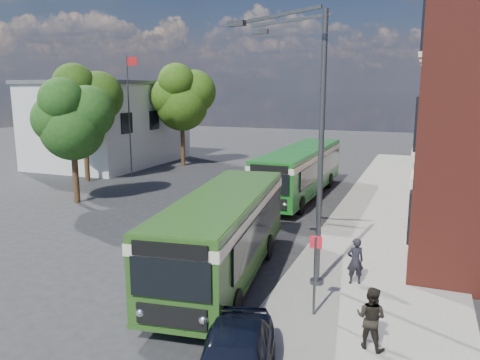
% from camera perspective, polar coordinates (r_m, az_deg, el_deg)
% --- Properties ---
extents(ground, '(120.00, 120.00, 0.00)m').
position_cam_1_polar(ground, '(19.80, -4.40, -8.50)').
color(ground, '#272729').
rests_on(ground, ground).
extents(pavement, '(6.00, 48.00, 0.15)m').
position_cam_1_polar(pavement, '(25.62, 18.15, -4.31)').
color(pavement, gray).
rests_on(pavement, ground).
extents(kerb_line, '(0.12, 48.00, 0.01)m').
position_cam_1_polar(kerb_line, '(25.96, 11.40, -3.93)').
color(kerb_line, beige).
rests_on(kerb_line, ground).
extents(white_building, '(9.40, 13.40, 7.30)m').
position_cam_1_polar(white_building, '(43.65, -15.50, 6.75)').
color(white_building, silver).
rests_on(white_building, ground).
extents(flagpole, '(0.95, 0.10, 9.00)m').
position_cam_1_polar(flagpole, '(36.28, -13.32, 8.09)').
color(flagpole, '#3B3D40').
rests_on(flagpole, ground).
extents(street_lamp, '(2.96, 2.38, 9.00)m').
position_cam_1_polar(street_lamp, '(15.24, 8.52, 4.06)').
color(street_lamp, '#3B3D40').
rests_on(street_lamp, ground).
extents(bus_stop_sign, '(0.35, 0.08, 2.52)m').
position_cam_1_polar(bus_stop_sign, '(13.79, 9.13, -10.81)').
color(bus_stop_sign, '#3B3D40').
rests_on(bus_stop_sign, ground).
extents(bus_front, '(3.90, 10.21, 3.02)m').
position_cam_1_polar(bus_front, '(16.46, -2.00, -5.84)').
color(bus_front, '#28501A').
rests_on(bus_front, ground).
extents(bus_rear, '(2.75, 12.39, 3.02)m').
position_cam_1_polar(bus_rear, '(29.22, 7.39, 1.53)').
color(bus_rear, '#175F1C').
rests_on(bus_rear, ground).
extents(pedestrian_a, '(0.69, 0.60, 1.59)m').
position_cam_1_polar(pedestrian_a, '(16.36, 13.87, -9.54)').
color(pedestrian_a, black).
rests_on(pedestrian_a, pavement).
extents(pedestrian_b, '(0.93, 0.81, 1.62)m').
position_cam_1_polar(pedestrian_b, '(12.67, 15.67, -15.86)').
color(pedestrian_b, black).
rests_on(pedestrian_b, pavement).
extents(tree_left, '(4.30, 4.09, 7.27)m').
position_cam_1_polar(tree_left, '(28.61, -19.81, 7.01)').
color(tree_left, '#3D2716').
rests_on(tree_left, ground).
extents(tree_mid, '(4.96, 4.71, 8.37)m').
position_cam_1_polar(tree_mid, '(35.18, -18.57, 8.94)').
color(tree_mid, '#3D2716').
rests_on(tree_mid, ground).
extents(tree_right, '(5.19, 4.93, 8.76)m').
position_cam_1_polar(tree_right, '(40.77, -7.07, 10.00)').
color(tree_right, '#3D2716').
rests_on(tree_right, ground).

